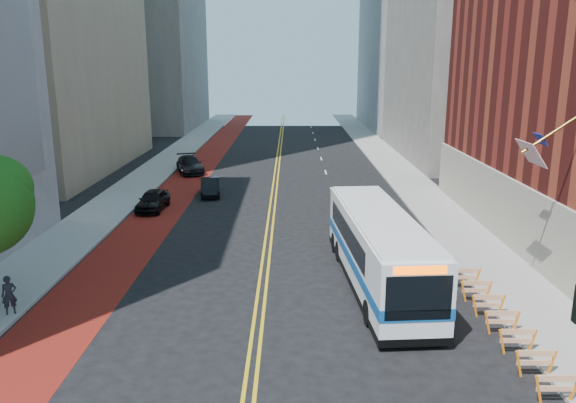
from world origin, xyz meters
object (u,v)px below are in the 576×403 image
(transit_bus, at_px, (378,248))
(pedestrian, at_px, (9,295))
(car_a, at_px, (153,200))
(car_c, at_px, (190,165))
(car_b, at_px, (210,187))

(transit_bus, bearing_deg, pedestrian, -171.18)
(car_a, xyz_separation_m, pedestrian, (-1.77, -17.71, 0.24))
(car_a, height_order, pedestrian, pedestrian)
(transit_bus, distance_m, car_c, 31.68)
(car_a, distance_m, pedestrian, 17.80)
(car_a, height_order, car_b, car_a)
(car_b, xyz_separation_m, car_c, (-3.32, 9.66, 0.10))
(car_a, xyz_separation_m, car_c, (0.18, 14.34, 0.06))
(car_c, distance_m, pedestrian, 32.12)
(transit_bus, relative_size, car_c, 2.40)
(car_c, bearing_deg, car_b, -88.51)
(transit_bus, bearing_deg, car_c, 112.08)
(transit_bus, xyz_separation_m, pedestrian, (-15.89, -3.63, -0.87))
(car_b, distance_m, pedestrian, 23.01)
(car_a, relative_size, pedestrian, 2.60)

